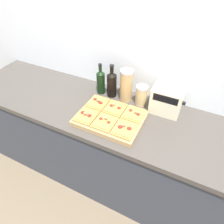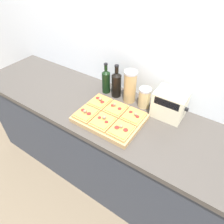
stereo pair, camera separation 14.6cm
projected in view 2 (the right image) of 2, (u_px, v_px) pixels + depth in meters
The scene contains 15 objects.
ground_plane at pixel (92, 198), 1.95m from camera, with size 12.00×12.00×0.00m, color brown.
wall_back at pixel (135, 52), 1.56m from camera, with size 6.00×0.06×2.50m.
kitchen_counter at pixel (110, 147), 1.86m from camera, with size 2.63×0.67×0.91m.
cutting_board at pixel (110, 118), 1.46m from camera, with size 0.47×0.36×0.04m, color tan.
pizza_slice_back_left at pixel (100, 102), 1.56m from camera, with size 0.14×0.16×0.06m.
pizza_slice_back_center at pixel (116, 109), 1.50m from camera, with size 0.14×0.16×0.05m.
pizza_slice_back_right at pixel (134, 116), 1.43m from camera, with size 0.14×0.16×0.05m.
pizza_slice_front_left at pixel (86, 114), 1.45m from camera, with size 0.14×0.16×0.05m.
pizza_slice_front_center at pixel (103, 121), 1.39m from camera, with size 0.14×0.16×0.06m.
pizza_slice_front_right at pixel (121, 130), 1.33m from camera, with size 0.14×0.16×0.05m.
olive_oil_bottle at pixel (106, 81), 1.68m from camera, with size 0.07×0.07×0.27m.
wine_bottle at pixel (116, 84), 1.64m from camera, with size 0.08×0.08×0.28m.
grain_jar_tall at pixel (130, 87), 1.57m from camera, with size 0.10×0.10×0.27m.
grain_jar_short at pixel (144, 98), 1.55m from camera, with size 0.09×0.09×0.16m.
toaster_oven at pixel (169, 104), 1.45m from camera, with size 0.25×0.17×0.21m.
Camera 2 is at (0.68, -0.67, 1.91)m, focal length 32.00 mm.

